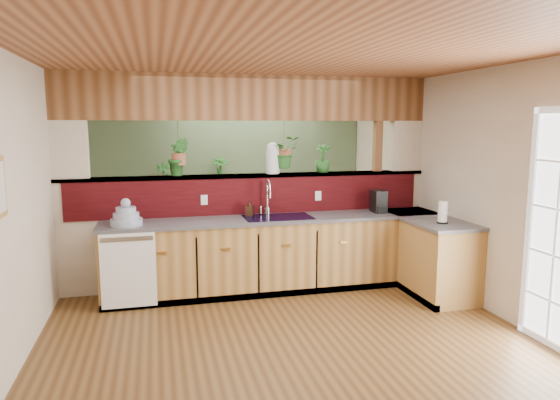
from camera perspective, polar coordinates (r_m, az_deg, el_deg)
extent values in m
cube|color=#54371A|center=(5.28, -0.36, -13.64)|extent=(4.60, 7.00, 0.01)
cube|color=brown|center=(4.93, -0.38, 15.59)|extent=(4.60, 7.00, 0.01)
cube|color=beige|center=(8.36, -6.06, 3.76)|extent=(4.60, 0.02, 2.60)
cube|color=beige|center=(1.84, 27.32, -14.76)|extent=(4.60, 0.02, 2.60)
cube|color=beige|center=(4.94, -27.28, -0.52)|extent=(0.02, 7.00, 2.60)
cube|color=beige|center=(5.92, 21.82, 1.19)|extent=(0.02, 7.00, 2.60)
cube|color=beige|center=(6.35, -3.25, -3.46)|extent=(4.60, 0.15, 1.35)
cube|color=#38070A|center=(6.19, -3.14, 0.46)|extent=(4.40, 0.02, 0.45)
cube|color=brown|center=(6.24, -3.31, 2.80)|extent=(4.60, 0.21, 0.04)
cube|color=brown|center=(6.22, -3.38, 11.58)|extent=(4.60, 0.15, 0.55)
cube|color=beige|center=(6.18, -22.91, 5.14)|extent=(0.40, 0.15, 0.70)
cube|color=beige|center=(6.92, 14.10, 5.86)|extent=(0.40, 0.15, 0.70)
cube|color=brown|center=(6.77, 10.99, 2.51)|extent=(0.10, 0.10, 2.60)
cube|color=brown|center=(6.24, -3.31, 2.80)|extent=(4.60, 0.21, 0.04)
cube|color=brown|center=(6.22, -3.38, 11.58)|extent=(4.60, 0.15, 0.55)
cube|color=#536B49|center=(8.34, -6.05, 3.74)|extent=(4.55, 0.02, 2.55)
cube|color=olive|center=(6.10, -0.25, -6.31)|extent=(4.10, 0.60, 0.86)
cube|color=#47474C|center=(6.00, -0.25, -2.15)|extent=(4.14, 0.64, 0.04)
cube|color=olive|center=(6.36, 16.33, -6.05)|extent=(0.60, 1.48, 0.86)
cube|color=#47474C|center=(6.26, 16.51, -2.06)|extent=(0.64, 1.52, 0.04)
cube|color=olive|center=(6.73, 14.45, -5.18)|extent=(0.60, 0.60, 0.86)
cube|color=#47474C|center=(6.63, 14.60, -1.40)|extent=(0.64, 0.64, 0.04)
cube|color=black|center=(5.97, 0.39, -10.58)|extent=(4.10, 0.06, 0.08)
cube|color=black|center=(6.34, 14.04, -9.68)|extent=(0.06, 1.48, 0.08)
cube|color=white|center=(5.64, -16.94, -7.73)|extent=(0.58, 0.02, 0.82)
cube|color=#B7B7B2|center=(5.54, -17.10, -4.29)|extent=(0.54, 0.01, 0.05)
cube|color=black|center=(6.00, -0.25, -2.11)|extent=(0.82, 0.50, 0.03)
cube|color=black|center=(5.98, -2.02, -2.99)|extent=(0.34, 0.40, 0.16)
cube|color=black|center=(6.07, 1.50, -2.81)|extent=(0.34, 0.40, 0.16)
cylinder|color=#B7B7B2|center=(6.16, -1.46, -1.24)|extent=(0.07, 0.07, 0.09)
cylinder|color=#B7B7B2|center=(6.14, -1.47, 0.32)|extent=(0.02, 0.02, 0.26)
torus|color=#B7B7B2|center=(6.06, -1.33, 1.46)|extent=(0.19, 0.07, 0.19)
cylinder|color=#B7B7B2|center=(5.98, -1.15, 0.74)|extent=(0.02, 0.02, 0.11)
cylinder|color=#B7B7B2|center=(6.14, -2.23, -1.10)|extent=(0.03, 0.03, 0.09)
cylinder|color=#8F9CB9|center=(5.76, -17.14, -2.42)|extent=(0.35, 0.35, 0.08)
cylinder|color=#8F9CB9|center=(5.75, -17.18, -1.73)|extent=(0.28, 0.28, 0.06)
cylinder|color=#8F9CB9|center=(5.74, -17.20, -1.09)|extent=(0.22, 0.22, 0.06)
sphere|color=#8F9CB9|center=(5.72, -17.24, -0.34)|extent=(0.11, 0.11, 0.11)
imported|color=#361F13|center=(6.06, -3.50, -0.94)|extent=(0.11, 0.12, 0.19)
cube|color=black|center=(6.43, 11.20, -0.14)|extent=(0.15, 0.24, 0.28)
cube|color=black|center=(6.37, 11.50, -1.08)|extent=(0.13, 0.09, 0.09)
cylinder|color=silver|center=(6.39, 11.40, -0.71)|extent=(0.08, 0.08, 0.08)
cylinder|color=black|center=(5.92, 18.04, -2.44)|extent=(0.12, 0.12, 0.02)
cylinder|color=#B7B7B2|center=(5.90, 18.10, -1.26)|extent=(0.02, 0.02, 0.27)
cylinder|color=white|center=(5.90, 18.10, -1.26)|extent=(0.10, 0.10, 0.23)
cylinder|color=silver|center=(6.28, -0.84, 4.37)|extent=(0.18, 0.18, 0.29)
sphere|color=silver|center=(6.27, -0.85, 5.88)|extent=(0.16, 0.16, 0.16)
imported|color=#20551E|center=(6.12, -11.54, 4.84)|extent=(0.26, 0.21, 0.45)
imported|color=#20551E|center=(6.47, 4.90, 4.77)|extent=(0.26, 0.26, 0.36)
cylinder|color=brown|center=(6.11, -11.57, 7.03)|extent=(0.01, 0.01, 0.40)
cylinder|color=brown|center=(6.12, -11.50, 4.61)|extent=(0.16, 0.16, 0.14)
imported|color=#20551E|center=(6.11, -11.56, 6.61)|extent=(0.19, 0.13, 0.35)
cylinder|color=brown|center=(6.30, 0.46, 7.35)|extent=(0.01, 0.01, 0.38)
cylinder|color=brown|center=(6.31, 0.45, 5.11)|extent=(0.19, 0.19, 0.16)
imported|color=#20551E|center=(6.30, 0.46, 7.28)|extent=(0.43, 0.40, 0.40)
cube|color=black|center=(8.16, -9.64, -2.11)|extent=(1.54, 0.61, 1.00)
imported|color=#20551E|center=(8.04, -13.16, 2.76)|extent=(0.25, 0.20, 0.43)
imported|color=#20551E|center=(8.10, -6.89, 3.18)|extent=(0.29, 0.29, 0.49)
imported|color=#20551E|center=(7.46, 5.01, -4.36)|extent=(0.71, 0.65, 0.66)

